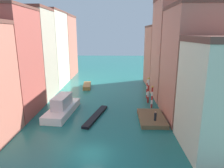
{
  "coord_description": "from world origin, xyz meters",
  "views": [
    {
      "loc": [
        2.74,
        -19.58,
        13.02
      ],
      "look_at": [
        1.74,
        25.9,
        1.5
      ],
      "focal_mm": 32.19,
      "sensor_mm": 36.0,
      "label": 1
    }
  ],
  "objects_px": {
    "mooring_pole_2": "(147,88)",
    "motorboat_0": "(87,86)",
    "mooring_pole_0": "(152,97)",
    "gondola_black": "(96,116)",
    "mooring_pole_1": "(148,90)",
    "waterfront_dock": "(152,118)",
    "vaporetto_white": "(62,107)",
    "person_on_dock": "(155,116)"
  },
  "relations": [
    {
      "from": "mooring_pole_2",
      "to": "vaporetto_white",
      "type": "bearing_deg",
      "value": -150.9
    },
    {
      "from": "mooring_pole_1",
      "to": "vaporetto_white",
      "type": "height_order",
      "value": "mooring_pole_1"
    },
    {
      "from": "waterfront_dock",
      "to": "motorboat_0",
      "type": "bearing_deg",
      "value": 123.81
    },
    {
      "from": "mooring_pole_1",
      "to": "gondola_black",
      "type": "xyz_separation_m",
      "value": [
        -9.36,
        -7.2,
        -2.34
      ]
    },
    {
      "from": "mooring_pole_0",
      "to": "waterfront_dock",
      "type": "bearing_deg",
      "value": -99.43
    },
    {
      "from": "mooring_pole_1",
      "to": "waterfront_dock",
      "type": "bearing_deg",
      "value": -94.52
    },
    {
      "from": "mooring_pole_2",
      "to": "gondola_black",
      "type": "xyz_separation_m",
      "value": [
        -9.55,
        -10.01,
        -1.91
      ]
    },
    {
      "from": "vaporetto_white",
      "to": "mooring_pole_1",
      "type": "bearing_deg",
      "value": 20.69
    },
    {
      "from": "waterfront_dock",
      "to": "mooring_pole_2",
      "type": "xyz_separation_m",
      "value": [
        0.83,
        10.92,
        1.8
      ]
    },
    {
      "from": "vaporetto_white",
      "to": "motorboat_0",
      "type": "relative_size",
      "value": 1.73
    },
    {
      "from": "mooring_pole_0",
      "to": "motorboat_0",
      "type": "bearing_deg",
      "value": 134.69
    },
    {
      "from": "waterfront_dock",
      "to": "gondola_black",
      "type": "height_order",
      "value": "waterfront_dock"
    },
    {
      "from": "mooring_pole_2",
      "to": "gondola_black",
      "type": "height_order",
      "value": "mooring_pole_2"
    },
    {
      "from": "waterfront_dock",
      "to": "person_on_dock",
      "type": "xyz_separation_m",
      "value": [
        0.22,
        -1.52,
        0.98
      ]
    },
    {
      "from": "waterfront_dock",
      "to": "vaporetto_white",
      "type": "xyz_separation_m",
      "value": [
        -14.45,
        2.41,
        0.79
      ]
    },
    {
      "from": "mooring_pole_0",
      "to": "gondola_black",
      "type": "bearing_deg",
      "value": -155.65
    },
    {
      "from": "motorboat_0",
      "to": "person_on_dock",
      "type": "bearing_deg",
      "value": -57.75
    },
    {
      "from": "mooring_pole_0",
      "to": "mooring_pole_2",
      "type": "xyz_separation_m",
      "value": [
        -0.04,
        5.66,
        0.02
      ]
    },
    {
      "from": "vaporetto_white",
      "to": "mooring_pole_2",
      "type": "bearing_deg",
      "value": 29.1
    },
    {
      "from": "mooring_pole_1",
      "to": "mooring_pole_2",
      "type": "height_order",
      "value": "mooring_pole_1"
    },
    {
      "from": "waterfront_dock",
      "to": "mooring_pole_1",
      "type": "distance_m",
      "value": 8.43
    },
    {
      "from": "vaporetto_white",
      "to": "person_on_dock",
      "type": "bearing_deg",
      "value": -15.0
    },
    {
      "from": "mooring_pole_2",
      "to": "motorboat_0",
      "type": "xyz_separation_m",
      "value": [
        -13.55,
        8.07,
        -1.68
      ]
    },
    {
      "from": "mooring_pole_2",
      "to": "waterfront_dock",
      "type": "bearing_deg",
      "value": -94.37
    },
    {
      "from": "vaporetto_white",
      "to": "gondola_black",
      "type": "height_order",
      "value": "vaporetto_white"
    },
    {
      "from": "mooring_pole_2",
      "to": "gondola_black",
      "type": "distance_m",
      "value": 13.97
    },
    {
      "from": "mooring_pole_0",
      "to": "motorboat_0",
      "type": "distance_m",
      "value": 19.39
    },
    {
      "from": "gondola_black",
      "to": "motorboat_0",
      "type": "distance_m",
      "value": 18.51
    },
    {
      "from": "mooring_pole_2",
      "to": "motorboat_0",
      "type": "relative_size",
      "value": 0.72
    },
    {
      "from": "vaporetto_white",
      "to": "gondola_black",
      "type": "bearing_deg",
      "value": -14.64
    },
    {
      "from": "vaporetto_white",
      "to": "gondola_black",
      "type": "distance_m",
      "value": 5.99
    },
    {
      "from": "mooring_pole_2",
      "to": "gondola_black",
      "type": "bearing_deg",
      "value": -133.68
    },
    {
      "from": "mooring_pole_0",
      "to": "motorboat_0",
      "type": "xyz_separation_m",
      "value": [
        -13.59,
        13.74,
        -1.66
      ]
    },
    {
      "from": "gondola_black",
      "to": "person_on_dock",
      "type": "bearing_deg",
      "value": -15.23
    },
    {
      "from": "waterfront_dock",
      "to": "mooring_pole_2",
      "type": "bearing_deg",
      "value": 85.63
    },
    {
      "from": "waterfront_dock",
      "to": "person_on_dock",
      "type": "bearing_deg",
      "value": -81.61
    },
    {
      "from": "mooring_pole_1",
      "to": "mooring_pole_2",
      "type": "relative_size",
      "value": 1.2
    },
    {
      "from": "person_on_dock",
      "to": "gondola_black",
      "type": "height_order",
      "value": "person_on_dock"
    },
    {
      "from": "mooring_pole_2",
      "to": "gondola_black",
      "type": "relative_size",
      "value": 0.47
    },
    {
      "from": "person_on_dock",
      "to": "mooring_pole_0",
      "type": "bearing_deg",
      "value": 84.54
    },
    {
      "from": "vaporetto_white",
      "to": "gondola_black",
      "type": "xyz_separation_m",
      "value": [
        5.73,
        -1.5,
        -0.9
      ]
    },
    {
      "from": "mooring_pole_0",
      "to": "vaporetto_white",
      "type": "relative_size",
      "value": 0.41
    }
  ]
}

